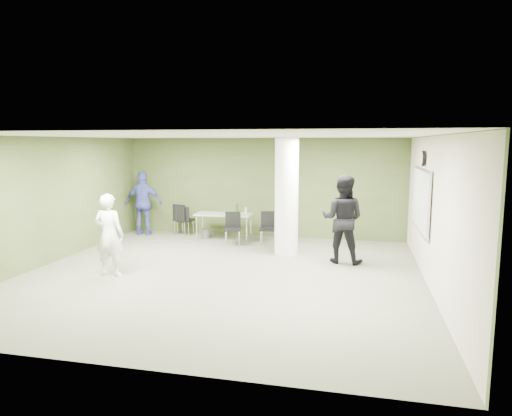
% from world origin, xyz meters
% --- Properties ---
extents(floor, '(8.00, 8.00, 0.00)m').
position_xyz_m(floor, '(0.00, 0.00, 0.00)').
color(floor, '#555543').
rests_on(floor, ground).
extents(ceiling, '(8.00, 8.00, 0.00)m').
position_xyz_m(ceiling, '(0.00, 0.00, 2.80)').
color(ceiling, white).
rests_on(ceiling, wall_back).
extents(wall_back, '(8.00, 2.80, 0.02)m').
position_xyz_m(wall_back, '(0.00, 4.00, 1.40)').
color(wall_back, '#3A4D24').
rests_on(wall_back, floor).
extents(wall_left, '(0.02, 8.00, 2.80)m').
position_xyz_m(wall_left, '(-4.00, 0.00, 1.40)').
color(wall_left, '#3A4D24').
rests_on(wall_left, floor).
extents(wall_right_cream, '(0.02, 8.00, 2.80)m').
position_xyz_m(wall_right_cream, '(4.00, 0.00, 1.40)').
color(wall_right_cream, '#C0B49F').
rests_on(wall_right_cream, floor).
extents(column, '(0.56, 0.56, 2.80)m').
position_xyz_m(column, '(1.00, 2.00, 1.40)').
color(column, silver).
rests_on(column, floor).
extents(whiteboard, '(0.05, 2.30, 1.30)m').
position_xyz_m(whiteboard, '(3.92, 1.20, 1.50)').
color(whiteboard, silver).
rests_on(whiteboard, wall_right_cream).
extents(wall_clock, '(0.06, 0.32, 0.32)m').
position_xyz_m(wall_clock, '(3.92, 1.20, 2.35)').
color(wall_clock, black).
rests_on(wall_clock, wall_right_cream).
extents(folding_table, '(1.57, 0.72, 0.99)m').
position_xyz_m(folding_table, '(-0.91, 3.23, 0.69)').
color(folding_table, gray).
rests_on(folding_table, floor).
extents(wastebasket, '(0.24, 0.24, 0.27)m').
position_xyz_m(wastebasket, '(-1.49, 3.33, 0.14)').
color(wastebasket, '#4C4C4C').
rests_on(wastebasket, floor).
extents(chair_back_left, '(0.45, 0.45, 0.86)m').
position_xyz_m(chair_back_left, '(-2.23, 3.57, 0.50)').
color(chair_back_left, black).
rests_on(chair_back_left, floor).
extents(chair_back_right, '(0.58, 0.58, 0.92)m').
position_xyz_m(chair_back_right, '(-2.30, 3.57, 0.54)').
color(chair_back_right, black).
rests_on(chair_back_right, floor).
extents(chair_table_left, '(0.51, 0.51, 0.85)m').
position_xyz_m(chair_table_left, '(-0.54, 2.75, 0.50)').
color(chair_table_left, black).
rests_on(chair_table_left, floor).
extents(chair_table_right, '(0.48, 0.48, 0.87)m').
position_xyz_m(chair_table_right, '(0.38, 2.93, 0.51)').
color(chair_table_right, black).
rests_on(chair_table_right, floor).
extents(woman_white, '(0.62, 0.42, 1.67)m').
position_xyz_m(woman_white, '(-2.19, -0.56, 0.83)').
color(woman_white, white).
rests_on(woman_white, floor).
extents(man_black, '(1.07, 0.90, 1.97)m').
position_xyz_m(man_black, '(2.34, 1.52, 0.98)').
color(man_black, black).
rests_on(man_black, floor).
extents(man_blue, '(1.13, 0.57, 1.85)m').
position_xyz_m(man_blue, '(-3.40, 3.40, 0.93)').
color(man_blue, '#3E459B').
rests_on(man_blue, floor).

